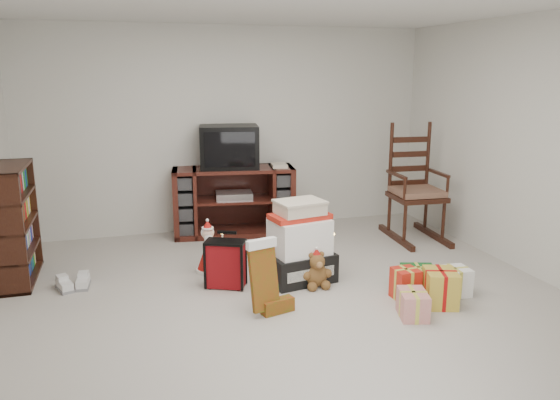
% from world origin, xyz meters
% --- Properties ---
extents(room, '(5.01, 5.01, 2.51)m').
position_xyz_m(room, '(0.00, 0.00, 1.25)').
color(room, '#AAA39B').
rests_on(room, ground).
extents(tv_stand, '(1.50, 0.71, 0.83)m').
position_xyz_m(tv_stand, '(-0.02, 2.21, 0.42)').
color(tv_stand, '#441813').
rests_on(tv_stand, floor).
extents(bookshelf, '(0.30, 0.91, 1.11)m').
position_xyz_m(bookshelf, '(-2.32, 1.31, 0.53)').
color(bookshelf, '#32180D').
rests_on(bookshelf, floor).
extents(rocking_chair, '(0.63, 0.98, 1.42)m').
position_xyz_m(rocking_chair, '(2.01, 1.46, 0.49)').
color(rocking_chair, '#32180D').
rests_on(rocking_chair, floor).
extents(gift_pile, '(0.68, 0.55, 0.77)m').
position_xyz_m(gift_pile, '(0.26, 0.52, 0.34)').
color(gift_pile, black).
rests_on(gift_pile, floor).
extents(red_suitcase, '(0.39, 0.31, 0.52)m').
position_xyz_m(red_suitcase, '(-0.45, 0.55, 0.23)').
color(red_suitcase, maroon).
rests_on(red_suitcase, floor).
extents(stocking, '(0.33, 0.21, 0.65)m').
position_xyz_m(stocking, '(-0.26, -0.10, 0.32)').
color(stocking, '#0C6F12').
rests_on(stocking, floor).
extents(teddy_bear, '(0.22, 0.20, 0.33)m').
position_xyz_m(teddy_bear, '(0.36, 0.33, 0.15)').
color(teddy_bear, brown).
rests_on(teddy_bear, floor).
extents(santa_figurine, '(0.28, 0.26, 0.57)m').
position_xyz_m(santa_figurine, '(0.45, 0.58, 0.22)').
color(santa_figurine, '#A51611').
rests_on(santa_figurine, floor).
extents(mrs_claus_figurine, '(0.26, 0.25, 0.53)m').
position_xyz_m(mrs_claus_figurine, '(-0.54, 1.00, 0.21)').
color(mrs_claus_figurine, '#A51611').
rests_on(mrs_claus_figurine, floor).
extents(sneaker_pair, '(0.32, 0.28, 0.09)m').
position_xyz_m(sneaker_pair, '(-1.81, 0.91, 0.05)').
color(sneaker_pair, silver).
rests_on(sneaker_pair, floor).
extents(gift_cluster, '(0.78, 0.88, 0.27)m').
position_xyz_m(gift_cluster, '(1.20, -0.24, 0.13)').
color(gift_cluster, red).
rests_on(gift_cluster, floor).
extents(crt_television, '(0.76, 0.60, 0.51)m').
position_xyz_m(crt_television, '(-0.06, 2.23, 1.08)').
color(crt_television, black).
rests_on(crt_television, tv_stand).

